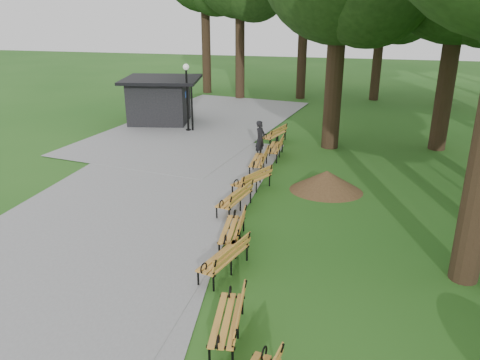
% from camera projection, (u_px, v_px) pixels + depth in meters
% --- Properties ---
extents(ground, '(100.00, 100.00, 0.00)m').
position_uv_depth(ground, '(223.00, 256.00, 12.87)').
color(ground, '#215518').
rests_on(ground, ground).
extents(path, '(12.00, 38.00, 0.06)m').
position_uv_depth(path, '(133.00, 201.00, 16.41)').
color(path, gray).
rests_on(path, ground).
extents(person, '(0.56, 0.68, 1.61)m').
position_uv_depth(person, '(260.00, 139.00, 20.94)').
color(person, black).
rests_on(person, ground).
extents(kiosk, '(4.59, 4.15, 2.56)m').
position_uv_depth(kiosk, '(159.00, 100.00, 26.65)').
color(kiosk, black).
rests_on(kiosk, ground).
extents(lamp_post, '(0.32, 0.32, 3.52)m').
position_uv_depth(lamp_post, '(187.00, 84.00, 24.47)').
color(lamp_post, black).
rests_on(lamp_post, ground).
extents(dirt_mound, '(2.22, 2.22, 0.78)m').
position_uv_depth(dirt_mound, '(326.00, 181.00, 17.21)').
color(dirt_mound, '#47301C').
rests_on(dirt_mound, ground).
extents(bench_1, '(0.83, 1.95, 0.88)m').
position_uv_depth(bench_1, '(227.00, 320.00, 9.61)').
color(bench_1, '#C8832E').
rests_on(bench_1, ground).
extents(bench_2, '(1.17, 2.00, 0.88)m').
position_uv_depth(bench_2, '(224.00, 258.00, 11.95)').
color(bench_2, '#C8832E').
rests_on(bench_2, ground).
extents(bench_3, '(0.79, 1.94, 0.88)m').
position_uv_depth(bench_3, '(232.00, 230.00, 13.41)').
color(bench_3, '#C8832E').
rests_on(bench_3, ground).
extents(bench_4, '(1.04, 1.99, 0.88)m').
position_uv_depth(bench_4, '(234.00, 198.00, 15.53)').
color(bench_4, '#C8832E').
rests_on(bench_4, ground).
extents(bench_5, '(1.42, 1.99, 0.88)m').
position_uv_depth(bench_5, '(252.00, 180.00, 17.15)').
color(bench_5, '#C8832E').
rests_on(bench_5, ground).
extents(bench_6, '(0.69, 1.92, 0.88)m').
position_uv_depth(bench_6, '(258.00, 160.00, 19.26)').
color(bench_6, '#C8832E').
rests_on(bench_6, ground).
extents(bench_7, '(0.66, 1.91, 0.88)m').
position_uv_depth(bench_7, '(275.00, 148.00, 20.93)').
color(bench_7, '#C8832E').
rests_on(bench_7, ground).
extents(bench_8, '(1.19, 2.00, 0.88)m').
position_uv_depth(bench_8, '(274.00, 135.00, 22.95)').
color(bench_8, '#C8832E').
rests_on(bench_8, ground).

